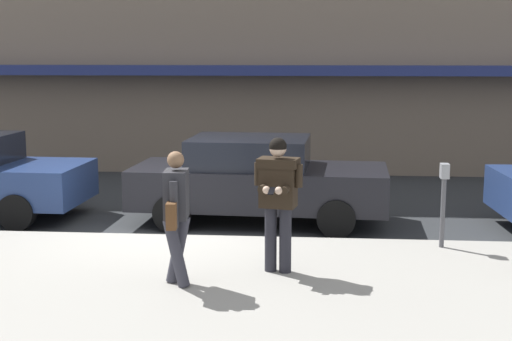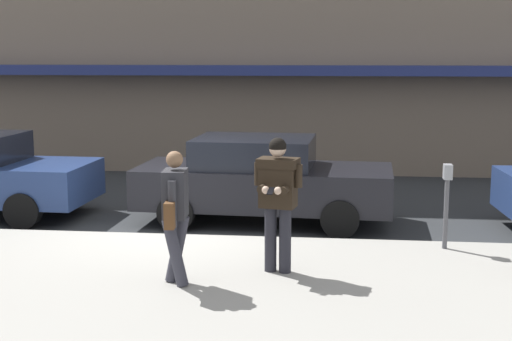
{
  "view_description": "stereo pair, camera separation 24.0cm",
  "coord_description": "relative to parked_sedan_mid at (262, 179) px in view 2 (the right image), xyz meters",
  "views": [
    {
      "loc": [
        2.45,
        -11.17,
        3.03
      ],
      "look_at": [
        1.68,
        -1.93,
        1.49
      ],
      "focal_mm": 50.0,
      "sensor_mm": 36.0,
      "label": 1
    },
    {
      "loc": [
        2.69,
        -11.15,
        3.03
      ],
      "look_at": [
        1.68,
        -1.93,
        1.49
      ],
      "focal_mm": 50.0,
      "sensor_mm": 36.0,
      "label": 2
    }
  ],
  "objects": [
    {
      "name": "pedestrian_with_bag",
      "position": [
        -0.68,
        -3.99,
        0.32
      ],
      "size": [
        0.35,
        0.72,
        1.7
      ],
      "color": "#33333D",
      "rests_on": "sidewalk"
    },
    {
      "name": "ground_plane",
      "position": [
        -1.43,
        -1.31,
        -0.79
      ],
      "size": [
        80.0,
        80.0,
        0.0
      ],
      "primitive_type": "plane",
      "color": "#2B2D30"
    },
    {
      "name": "parking_meter",
      "position": [
        2.94,
        -1.91,
        0.18
      ],
      "size": [
        0.12,
        0.18,
        1.27
      ],
      "color": "#4C4C51",
      "rests_on": "sidewalk"
    },
    {
      "name": "parked_sedan_mid",
      "position": [
        0.0,
        0.0,
        0.0
      ],
      "size": [
        4.59,
        2.11,
        1.54
      ],
      "color": "black",
      "rests_on": "ground"
    },
    {
      "name": "sidewalk",
      "position": [
        -0.43,
        -4.16,
        -0.72
      ],
      "size": [
        32.0,
        5.3,
        0.14
      ],
      "primitive_type": "cube",
      "color": "#99968E",
      "rests_on": "ground"
    },
    {
      "name": "curb_paint_line",
      "position": [
        -0.43,
        -1.26,
        -0.79
      ],
      "size": [
        28.0,
        0.12,
        0.01
      ],
      "primitive_type": "cube",
      "color": "silver",
      "rests_on": "ground"
    },
    {
      "name": "man_texting_on_phone",
      "position": [
        0.55,
        -3.33,
        0.46
      ],
      "size": [
        0.64,
        0.63,
        1.81
      ],
      "color": "#23232B",
      "rests_on": "sidewalk"
    }
  ]
}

